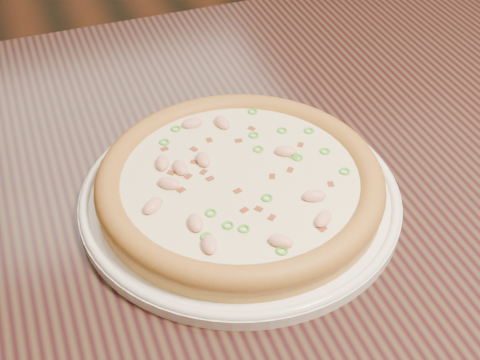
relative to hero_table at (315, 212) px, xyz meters
name	(u,v)px	position (x,y,z in m)	size (l,w,h in m)	color
ground	(326,225)	(0.35, 0.55, -0.65)	(9.00, 9.00, 0.00)	black
hero_table	(315,212)	(0.00, 0.00, 0.00)	(1.20, 0.80, 0.75)	black
plate	(240,195)	(-0.12, -0.05, 0.11)	(0.34, 0.34, 0.02)	white
pizza	(240,182)	(-0.12, -0.05, 0.13)	(0.30, 0.30, 0.03)	#BE8E3C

